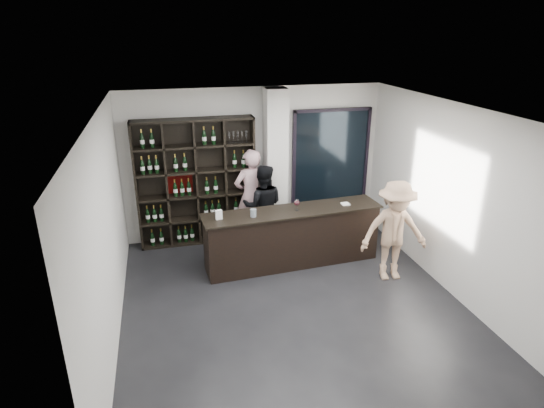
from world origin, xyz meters
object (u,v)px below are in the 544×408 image
object	(u,v)px
taster_pink	(251,196)
customer	(394,231)
tasting_counter	(293,237)
taster_black	(263,206)
wine_shelf	(196,183)

from	to	relation	value
taster_pink	customer	bearing A→B (deg)	121.66
customer	tasting_counter	bearing A→B (deg)	156.63
tasting_counter	customer	bearing A→B (deg)	-34.21
taster_black	customer	distance (m)	2.47
customer	taster_pink	bearing A→B (deg)	141.49
taster_black	customer	xyz separation A→B (m)	(1.78, -1.72, 0.05)
taster_black	customer	bearing A→B (deg)	148.13
tasting_counter	taster_black	xyz separation A→B (m)	(-0.33, 0.87, 0.28)
taster_black	customer	size ratio (longest dim) A/B	0.94
tasting_counter	taster_black	bearing A→B (deg)	106.90
taster_pink	taster_black	world-z (taller)	taster_pink
taster_pink	taster_black	xyz separation A→B (m)	(0.17, -0.27, -0.12)
wine_shelf	customer	size ratio (longest dim) A/B	1.42
wine_shelf	taster_black	xyz separation A→B (m)	(1.17, -0.44, -0.41)
wine_shelf	tasting_counter	distance (m)	2.10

